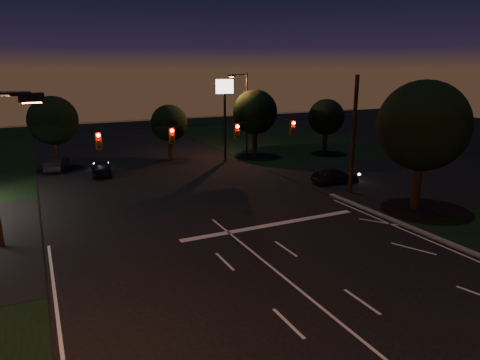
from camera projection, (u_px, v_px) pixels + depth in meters
ground at (361, 339)px, 15.31m from camera, size 140.00×140.00×0.00m
cross_street_right at (414, 179)px, 37.69m from camera, size 20.00×16.00×0.02m
stop_bar at (272, 225)px, 26.59m from camera, size 12.00×0.50×0.01m
utility_pole_right at (350, 193)px, 33.44m from camera, size 0.30×0.30×9.00m
utility_pole_left at (2, 247)px, 23.32m from camera, size 0.28×0.28×8.00m
signal_span at (205, 133)px, 26.96m from camera, size 24.00×0.40×1.56m
pole_sign_right at (225, 101)px, 43.25m from camera, size 1.80×0.30×8.40m
street_light_right_far at (245, 108)px, 46.61m from camera, size 2.20×0.35×9.00m
tree_right_near at (421, 127)px, 28.44m from camera, size 6.00×6.00×8.76m
tree_far_b at (53, 121)px, 40.51m from camera, size 4.60×4.60×6.98m
tree_far_c at (169, 124)px, 44.44m from camera, size 3.80×3.80×5.86m
tree_far_d at (255, 113)px, 46.29m from camera, size 4.80×4.80×7.30m
tree_far_e at (326, 117)px, 48.08m from camera, size 4.00×4.00×6.18m
car_oncoming_a at (102, 168)px, 38.77m from camera, size 2.19×4.39×1.44m
car_oncoming_b at (57, 163)px, 40.79m from camera, size 2.60×4.62×1.44m
car_cross at (336, 176)px, 36.20m from camera, size 4.35×1.92×1.24m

